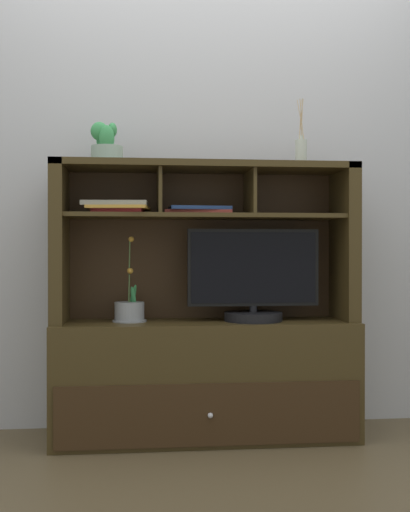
{
  "coord_description": "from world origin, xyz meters",
  "views": [
    {
      "loc": [
        -0.31,
        -3.0,
        0.87
      ],
      "look_at": [
        0.0,
        0.0,
        0.85
      ],
      "focal_mm": 45.22,
      "sensor_mm": 36.0,
      "label": 1
    }
  ],
  "objects_px": {
    "magazine_stack_left": "(199,211)",
    "magazine_stack_centre": "(117,207)",
    "media_console": "(205,351)",
    "potted_succulent": "(106,147)",
    "potted_orchid": "(130,311)",
    "diffuser_bottle": "(301,151)",
    "tv_monitor": "(253,282)"
  },
  "relations": [
    {
      "from": "magazine_stack_centre",
      "to": "magazine_stack_left",
      "type": "bearing_deg",
      "value": 10.12
    },
    {
      "from": "magazine_stack_left",
      "to": "tv_monitor",
      "type": "bearing_deg",
      "value": -12.91
    },
    {
      "from": "media_console",
      "to": "magazine_stack_centre",
      "type": "relative_size",
      "value": 4.45
    },
    {
      "from": "diffuser_bottle",
      "to": "tv_monitor",
      "type": "bearing_deg",
      "value": -175.59
    },
    {
      "from": "magazine_stack_left",
      "to": "magazine_stack_centre",
      "type": "relative_size",
      "value": 1.03
    },
    {
      "from": "potted_orchid",
      "to": "magazine_stack_left",
      "type": "distance_m",
      "value": 0.57
    },
    {
      "from": "magazine_stack_centre",
      "to": "potted_succulent",
      "type": "distance_m",
      "value": 0.29
    },
    {
      "from": "tv_monitor",
      "to": "diffuser_bottle",
      "type": "xyz_separation_m",
      "value": [
        0.23,
        0.02,
        0.62
      ]
    },
    {
      "from": "tv_monitor",
      "to": "magazine_stack_centre",
      "type": "distance_m",
      "value": 0.72
    },
    {
      "from": "potted_succulent",
      "to": "magazine_stack_centre",
      "type": "bearing_deg",
      "value": -42.76
    },
    {
      "from": "magazine_stack_centre",
      "to": "potted_orchid",
      "type": "bearing_deg",
      "value": 40.68
    },
    {
      "from": "potted_orchid",
      "to": "magazine_stack_centre",
      "type": "height_order",
      "value": "magazine_stack_centre"
    },
    {
      "from": "potted_succulent",
      "to": "potted_orchid",
      "type": "bearing_deg",
      "value": -0.35
    },
    {
      "from": "media_console",
      "to": "potted_succulent",
      "type": "xyz_separation_m",
      "value": [
        -0.46,
        -0.0,
        0.95
      ]
    },
    {
      "from": "magazine_stack_left",
      "to": "potted_succulent",
      "type": "height_order",
      "value": "potted_succulent"
    },
    {
      "from": "magazine_stack_centre",
      "to": "potted_succulent",
      "type": "xyz_separation_m",
      "value": [
        -0.05,
        0.05,
        0.28
      ]
    },
    {
      "from": "magazine_stack_centre",
      "to": "diffuser_bottle",
      "type": "relative_size",
      "value": 1.01
    },
    {
      "from": "magazine_stack_centre",
      "to": "media_console",
      "type": "bearing_deg",
      "value": 7.21
    },
    {
      "from": "media_console",
      "to": "diffuser_bottle",
      "type": "distance_m",
      "value": 1.05
    },
    {
      "from": "tv_monitor",
      "to": "potted_orchid",
      "type": "distance_m",
      "value": 0.59
    },
    {
      "from": "potted_succulent",
      "to": "magazine_stack_left",
      "type": "bearing_deg",
      "value": 2.64
    },
    {
      "from": "diffuser_bottle",
      "to": "potted_succulent",
      "type": "height_order",
      "value": "diffuser_bottle"
    },
    {
      "from": "magazine_stack_left",
      "to": "diffuser_bottle",
      "type": "height_order",
      "value": "diffuser_bottle"
    },
    {
      "from": "media_console",
      "to": "potted_succulent",
      "type": "relative_size",
      "value": 7.63
    },
    {
      "from": "potted_orchid",
      "to": "magazine_stack_left",
      "type": "height_order",
      "value": "magazine_stack_left"
    },
    {
      "from": "potted_orchid",
      "to": "potted_succulent",
      "type": "bearing_deg",
      "value": 179.65
    },
    {
      "from": "media_console",
      "to": "potted_succulent",
      "type": "height_order",
      "value": "potted_succulent"
    },
    {
      "from": "diffuser_bottle",
      "to": "magazine_stack_centre",
      "type": "bearing_deg",
      "value": -178.13
    },
    {
      "from": "potted_orchid",
      "to": "potted_succulent",
      "type": "distance_m",
      "value": 0.77
    },
    {
      "from": "tv_monitor",
      "to": "potted_succulent",
      "type": "xyz_separation_m",
      "value": [
        -0.68,
        0.04,
        0.62
      ]
    },
    {
      "from": "media_console",
      "to": "tv_monitor",
      "type": "xyz_separation_m",
      "value": [
        0.22,
        -0.04,
        0.32
      ]
    },
    {
      "from": "magazine_stack_left",
      "to": "media_console",
      "type": "bearing_deg",
      "value": -30.41
    }
  ]
}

